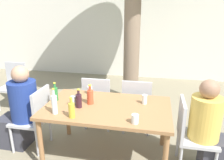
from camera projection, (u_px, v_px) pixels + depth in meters
ground_plane at (108, 156)px, 2.96m from camera, size 30.00×30.00×0.00m
cafe_building_wall at (137, 28)px, 6.02m from camera, size 10.00×0.08×2.80m
dining_table_front at (107, 112)px, 2.76m from camera, size 1.57×0.95×0.74m
patio_chair_0 at (35, 116)px, 3.00m from camera, size 0.44×0.44×0.89m
patio_chair_1 at (190, 132)px, 2.61m from camera, size 0.44×0.44×0.89m
patio_chair_2 at (98, 100)px, 3.52m from camera, size 0.44×0.44×0.89m
patio_chair_3 at (137, 103)px, 3.40m from camera, size 0.44×0.44×0.89m
patio_chair_4 at (14, 83)px, 4.34m from camera, size 0.44×0.44×0.89m
person_seated_0 at (20, 111)px, 3.03m from camera, size 0.59×0.37×1.20m
person_seated_1 at (211, 132)px, 2.56m from camera, size 0.58×0.36×1.16m
oil_cruet_0 at (72, 110)px, 2.43m from camera, size 0.07×0.07×0.24m
wine_bottle_1 at (79, 100)px, 2.68m from camera, size 0.07×0.07×0.24m
soda_bottle_2 at (90, 96)px, 2.78m from camera, size 0.08×0.08×0.26m
water_bottle_3 at (54, 104)px, 2.51m from camera, size 0.06×0.06×0.31m
green_bottle_4 at (55, 93)px, 2.88m from camera, size 0.07×0.07×0.25m
drinking_glass_0 at (135, 119)px, 2.32m from camera, size 0.08×0.08×0.10m
drinking_glass_1 at (90, 90)px, 3.12m from camera, size 0.07×0.07×0.11m
drinking_glass_2 at (74, 101)px, 2.72m from camera, size 0.07×0.07×0.13m
drinking_glass_3 at (145, 99)px, 2.79m from camera, size 0.06×0.06×0.12m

